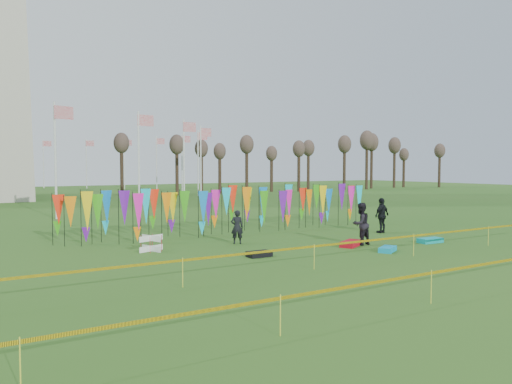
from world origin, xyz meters
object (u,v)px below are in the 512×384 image
person_left (237,227)px  kite_bag_turquoise (388,249)px  kite_bag_black (259,254)px  person_mid (361,224)px  person_right (382,215)px  kite_bag_teal (430,240)px  kite_bag_red (351,244)px  box_kite (151,243)px

person_left → kite_bag_turquoise: 6.87m
kite_bag_black → person_left: bearing=75.6°
person_left → kite_bag_turquoise: size_ratio=1.50×
person_mid → person_right: size_ratio=1.02×
kite_bag_turquoise → kite_bag_black: size_ratio=1.09×
kite_bag_turquoise → kite_bag_teal: bearing=11.2°
person_left → person_right: person_right is taller
kite_bag_black → kite_bag_teal: size_ratio=0.81×
kite_bag_turquoise → kite_bag_red: 1.94m
box_kite → kite_bag_turquoise: (8.58, -5.28, -0.25)m
person_left → kite_bag_black: 3.53m
person_mid → kite_bag_turquoise: 2.13m
person_mid → kite_bag_red: size_ratio=1.46×
person_left → kite_bag_black: person_left is taller
kite_bag_teal → person_mid: bearing=159.7°
person_left → kite_bag_red: size_ratio=1.18×
kite_bag_turquoise → kite_bag_black: bearing=160.7°
person_left → person_mid: (4.70, -3.28, 0.19)m
box_kite → kite_bag_red: box_kite is taller
kite_bag_turquoise → kite_bag_black: 5.61m
box_kite → kite_bag_teal: 12.98m
box_kite → person_mid: size_ratio=0.36×
person_right → kite_bag_turquoise: (-4.18, -4.44, -0.85)m
kite_bag_teal → person_left: bearing=150.6°
box_kite → person_right: (12.76, -0.84, 0.61)m
person_right → kite_bag_red: (-4.53, -2.53, -0.84)m
person_mid → kite_bag_turquoise: bearing=78.0°
box_kite → person_left: bearing=-1.0°
person_left → person_right: 8.64m
box_kite → person_right: person_right is taller
kite_bag_black → box_kite: bearing=133.8°
person_right → kite_bag_red: size_ratio=1.43×
person_left → person_mid: bearing=169.8°
person_left → kite_bag_turquoise: bearing=155.1°
person_right → kite_bag_turquoise: 6.15m
person_mid → box_kite: bearing=-24.9°
person_mid → kite_bag_turquoise: (-0.27, -1.93, -0.87)m
kite_bag_black → kite_bag_turquoise: bearing=-19.3°
person_right → person_left: bearing=-15.1°
kite_bag_red → kite_bag_teal: size_ratio=1.12×
person_left → person_mid: 5.74m
kite_bag_turquoise → kite_bag_red: (-0.35, 1.90, 0.02)m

